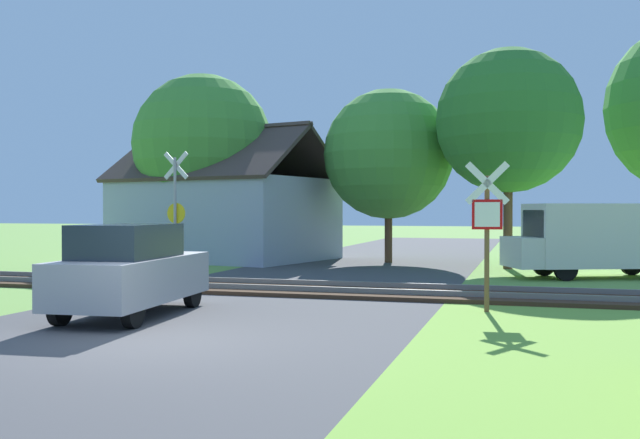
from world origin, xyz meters
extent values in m
plane|color=#6B9942|center=(0.00, 0.00, 0.00)|extent=(160.00, 160.00, 0.00)
cube|color=#424244|center=(0.00, 2.00, 0.00)|extent=(8.03, 80.00, 0.01)
cube|color=#422D1E|center=(0.00, 7.20, 0.05)|extent=(60.00, 2.60, 0.10)
cube|color=slate|center=(0.00, 7.92, 0.16)|extent=(60.00, 0.08, 0.12)
cube|color=slate|center=(0.00, 6.48, 0.16)|extent=(60.00, 0.08, 0.12)
cylinder|color=brown|center=(4.98, 4.84, 1.37)|extent=(0.10, 0.10, 2.74)
cube|color=red|center=(4.98, 4.78, 1.96)|extent=(0.60, 0.09, 0.60)
cube|color=white|center=(4.98, 4.75, 1.96)|extent=(0.49, 0.06, 0.49)
cube|color=white|center=(4.98, 4.78, 2.59)|extent=(0.88, 0.12, 0.88)
cube|color=white|center=(4.98, 4.78, 2.59)|extent=(0.88, 0.12, 0.88)
cylinder|color=#9E9EA5|center=(-4.73, 10.09, 1.84)|extent=(0.09, 0.09, 3.68)
cube|color=white|center=(-4.73, 10.15, 3.43)|extent=(0.88, 0.11, 0.88)
cube|color=white|center=(-4.73, 10.15, 3.43)|extent=(0.88, 0.11, 0.88)
cylinder|color=yellow|center=(-4.73, 10.16, 1.95)|extent=(0.64, 0.09, 0.64)
cube|color=#99A3B7|center=(-6.35, 17.56, 1.66)|extent=(9.08, 7.65, 3.32)
cube|color=#473833|center=(-6.70, 16.11, 4.33)|extent=(8.85, 5.22, 2.35)
cube|color=#473833|center=(-6.00, 19.02, 4.33)|extent=(8.85, 5.22, 2.35)
cube|color=brown|center=(-4.23, 17.06, 4.54)|extent=(0.60, 0.60, 1.10)
cylinder|color=#513823|center=(5.10, 15.79, 1.64)|extent=(0.32, 0.32, 3.27)
sphere|color=#337A2D|center=(5.10, 15.79, 5.15)|extent=(5.02, 5.02, 5.02)
cylinder|color=#513823|center=(0.56, 17.52, 1.16)|extent=(0.30, 0.30, 2.33)
sphere|color=#478E38|center=(0.56, 17.52, 4.22)|extent=(5.05, 5.05, 5.05)
cylinder|color=#513823|center=(-7.13, 17.05, 1.31)|extent=(0.47, 0.47, 2.63)
sphere|color=#478E38|center=(-7.13, 17.05, 4.77)|extent=(5.73, 5.73, 5.73)
cube|color=silver|center=(7.86, 13.16, 1.29)|extent=(4.61, 3.32, 1.90)
cube|color=silver|center=(5.59, 12.26, 0.79)|extent=(1.32, 1.94, 0.90)
cube|color=#19232D|center=(5.93, 12.39, 1.62)|extent=(0.64, 1.51, 0.85)
cube|color=navy|center=(7.51, 14.05, 0.96)|extent=(3.51, 1.41, 0.16)
cylinder|color=black|center=(6.25, 13.36, 0.34)|extent=(0.70, 0.42, 0.68)
cylinder|color=black|center=(6.82, 11.91, 0.34)|extent=(0.70, 0.42, 0.68)
cylinder|color=black|center=(8.90, 14.42, 0.34)|extent=(0.70, 0.42, 0.68)
cube|color=#99999E|center=(-1.60, 2.39, 0.72)|extent=(1.95, 4.12, 0.84)
cube|color=#19232D|center=(-1.59, 2.19, 1.46)|extent=(1.56, 2.30, 0.64)
cylinder|color=black|center=(-1.01, 3.80, 0.30)|extent=(0.23, 0.61, 0.60)
cylinder|color=black|center=(-2.41, 3.69, 0.30)|extent=(0.23, 0.61, 0.60)
cylinder|color=black|center=(-0.80, 1.09, 0.30)|extent=(0.23, 0.61, 0.60)
cylinder|color=black|center=(-2.20, 0.98, 0.30)|extent=(0.23, 0.61, 0.60)
camera|label=1|loc=(5.76, -9.81, 2.06)|focal=40.00mm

